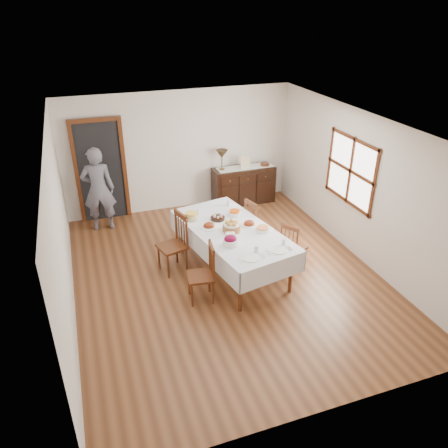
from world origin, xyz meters
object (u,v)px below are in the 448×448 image
object	(u,v)px
chair_left_far	(175,243)
person	(98,187)
dining_table	(232,234)
chair_left_near	(204,273)
chair_right_near	(292,246)
chair_right_far	(257,225)
table_lamp	(222,155)
sideboard	(243,185)

from	to	relation	value
chair_left_far	person	world-z (taller)	person
dining_table	person	xyz separation A→B (m)	(-1.97, 2.35, 0.21)
chair_left_near	chair_right_near	distance (m)	1.72
chair_right_near	chair_right_far	size ratio (longest dim) A/B	0.88
table_lamp	sideboard	bearing A→B (deg)	-3.85
chair_right_near	chair_left_near	bearing A→B (deg)	72.07
chair_left_far	sideboard	size ratio (longest dim) A/B	0.75
chair_right_near	person	xyz separation A→B (m)	(-2.97, 2.64, 0.48)
dining_table	chair_left_near	size ratio (longest dim) A/B	2.67
chair_left_far	sideboard	distance (m)	3.11
sideboard	person	xyz separation A→B (m)	(-3.21, -0.25, 0.50)
chair_left_far	table_lamp	distance (m)	2.88
dining_table	chair_left_near	xyz separation A→B (m)	(-0.70, -0.62, -0.24)
dining_table	table_lamp	size ratio (longest dim) A/B	5.60
dining_table	chair_right_near	world-z (taller)	chair_right_near
chair_right_far	table_lamp	size ratio (longest dim) A/B	2.21
chair_right_near	person	size ratio (longest dim) A/B	0.48
sideboard	chair_left_near	bearing A→B (deg)	-120.98
person	table_lamp	world-z (taller)	person
chair_right_far	sideboard	bearing A→B (deg)	-29.16
dining_table	table_lamp	xyz separation A→B (m)	(0.72, 2.64, 0.48)
chair_left_near	chair_right_far	xyz separation A→B (m)	(1.38, 1.15, 0.03)
table_lamp	chair_left_far	bearing A→B (deg)	-125.83
sideboard	person	world-z (taller)	person
chair_right_near	table_lamp	bearing A→B (deg)	-23.56
chair_left_far	chair_right_near	world-z (taller)	chair_left_far
dining_table	chair_right_near	xyz separation A→B (m)	(1.00, -0.29, -0.27)
dining_table	person	distance (m)	3.08
chair_left_far	table_lamp	bearing A→B (deg)	129.61
dining_table	sideboard	xyz separation A→B (m)	(1.24, 2.60, -0.30)
person	chair_right_near	bearing A→B (deg)	144.54
sideboard	chair_left_far	bearing A→B (deg)	-133.88
chair_left_near	sideboard	distance (m)	3.75
chair_left_near	sideboard	world-z (taller)	chair_left_near
chair_left_far	sideboard	world-z (taller)	chair_left_far
person	chair_right_far	bearing A→B (deg)	151.77
dining_table	person	size ratio (longest dim) A/B	1.38
chair_left_far	sideboard	xyz separation A→B (m)	(2.15, 2.24, -0.11)
chair_left_near	chair_right_far	size ratio (longest dim) A/B	0.95
dining_table	sideboard	distance (m)	2.90
chair_right_near	chair_right_far	distance (m)	0.88
chair_left_far	person	xyz separation A→B (m)	(-1.06, 1.99, 0.39)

